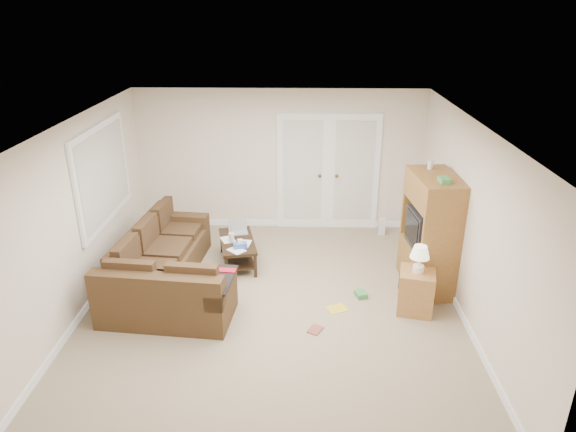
{
  "coord_description": "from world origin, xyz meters",
  "views": [
    {
      "loc": [
        0.36,
        -5.93,
        3.84
      ],
      "look_at": [
        0.2,
        0.59,
        1.1
      ],
      "focal_mm": 32.0,
      "sensor_mm": 36.0,
      "label": 1
    }
  ],
  "objects_px": {
    "sectional_sofa": "(164,273)",
    "coffee_table": "(238,251)",
    "side_cabinet": "(416,288)",
    "tv_armoire": "(430,232)"
  },
  "relations": [
    {
      "from": "sectional_sofa",
      "to": "tv_armoire",
      "type": "bearing_deg",
      "value": 10.2
    },
    {
      "from": "sectional_sofa",
      "to": "side_cabinet",
      "type": "height_order",
      "value": "side_cabinet"
    },
    {
      "from": "side_cabinet",
      "to": "coffee_table",
      "type": "bearing_deg",
      "value": 165.32
    },
    {
      "from": "coffee_table",
      "to": "side_cabinet",
      "type": "height_order",
      "value": "side_cabinet"
    },
    {
      "from": "sectional_sofa",
      "to": "side_cabinet",
      "type": "relative_size",
      "value": 2.84
    },
    {
      "from": "sectional_sofa",
      "to": "coffee_table",
      "type": "xyz_separation_m",
      "value": [
        0.93,
        0.89,
        -0.09
      ]
    },
    {
      "from": "sectional_sofa",
      "to": "tv_armoire",
      "type": "height_order",
      "value": "tv_armoire"
    },
    {
      "from": "coffee_table",
      "to": "side_cabinet",
      "type": "bearing_deg",
      "value": -39.12
    },
    {
      "from": "tv_armoire",
      "to": "coffee_table",
      "type": "bearing_deg",
      "value": 163.23
    },
    {
      "from": "coffee_table",
      "to": "tv_armoire",
      "type": "relative_size",
      "value": 0.61
    }
  ]
}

